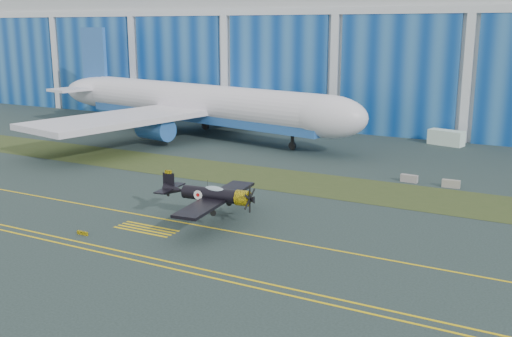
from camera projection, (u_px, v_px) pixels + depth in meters
The scene contains 14 objects.
ground at pixel (365, 234), 53.15m from camera, with size 260.00×260.00×0.00m, color #2C3A38.
grass_median at pixel (405, 196), 65.16m from camera, with size 260.00×10.00×0.02m, color #475128.
hangar at pixel (490, 43), 111.30m from camera, with size 220.00×45.70×30.00m.
taxiway_centreline at pixel (346, 252), 48.86m from camera, with size 200.00×0.20×0.02m, color yellow.
edge_line_near at pixel (298, 297), 40.71m from camera, with size 80.00×0.20×0.02m, color yellow.
edge_line_far at pixel (304, 292), 41.57m from camera, with size 80.00×0.20×0.02m, color yellow.
hold_short_ladder at pixel (146, 229), 54.46m from camera, with size 6.00×2.40×0.02m, color yellow, non-canonical shape.
guard_board_left at pixel (83, 233), 52.91m from camera, with size 1.20×0.15×0.35m, color yellow.
warbird at pixel (211, 194), 55.86m from camera, with size 11.76×13.72×3.78m.
jetliner at pixel (198, 62), 99.01m from camera, with size 80.89×72.47×24.60m.
shipping_container at pixel (446, 138), 93.05m from camera, with size 5.36×2.14×2.32m, color white.
cart at pixel (123, 116), 120.19m from camera, with size 1.78×1.07×1.07m, color silver.
barrier_a at pixel (409, 178), 70.86m from camera, with size 2.00×0.60×0.90m, color gray.
barrier_b at pixel (451, 184), 68.46m from camera, with size 2.00×0.60×0.90m, color gray.
Camera 1 is at (15.20, -49.00, 17.94)m, focal length 42.00 mm.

